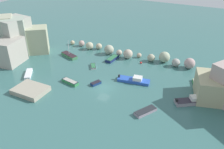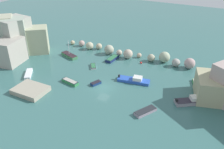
# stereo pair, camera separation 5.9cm
# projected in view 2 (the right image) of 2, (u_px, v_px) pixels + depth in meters

# --- Properties ---
(cove_water) EXTENTS (160.00, 160.00, 0.00)m
(cove_water) POSITION_uv_depth(u_px,v_px,m) (103.00, 87.00, 50.39)
(cove_water) COLOR #396966
(cove_water) RESTS_ON ground
(cliff_headland_left) EXTENTS (21.83, 21.24, 9.92)m
(cliff_headland_left) POSITION_uv_depth(u_px,v_px,m) (15.00, 39.00, 62.92)
(cliff_headland_left) COLOR #A3A887
(cliff_headland_left) RESTS_ON ground
(rock_breakwater) EXTENTS (35.11, 4.46, 2.72)m
(rock_breakwater) POSITION_uv_depth(u_px,v_px,m) (136.00, 54.00, 62.08)
(rock_breakwater) COLOR tan
(rock_breakwater) RESTS_ON ground
(stone_dock) EXTENTS (6.53, 5.07, 0.99)m
(stone_dock) POSITION_uv_depth(u_px,v_px,m) (31.00, 90.00, 48.63)
(stone_dock) COLOR #A39B88
(stone_dock) RESTS_ON ground
(channel_buoy) EXTENTS (0.49, 0.49, 0.49)m
(channel_buoy) POSITION_uv_depth(u_px,v_px,m) (141.00, 63.00, 59.77)
(channel_buoy) COLOR red
(channel_buoy) RESTS_ON cove_water
(moored_boat_0) EXTENTS (7.06, 2.90, 1.35)m
(moored_boat_0) POSITION_uv_depth(u_px,v_px,m) (134.00, 80.00, 52.15)
(moored_boat_0) COLOR blue
(moored_boat_0) RESTS_ON cove_water
(moored_boat_1) EXTENTS (1.85, 3.23, 0.53)m
(moored_boat_1) POSITION_uv_depth(u_px,v_px,m) (195.00, 83.00, 51.48)
(moored_boat_1) COLOR #368A42
(moored_boat_1) RESTS_ON cove_water
(moored_boat_2) EXTENTS (5.34, 3.33, 4.62)m
(moored_boat_2) POSITION_uv_depth(u_px,v_px,m) (69.00, 55.00, 63.21)
(moored_boat_2) COLOR #3F7E51
(moored_boat_2) RESTS_ON cove_water
(moored_boat_3) EXTENTS (3.42, 4.40, 0.61)m
(moored_boat_3) POSITION_uv_depth(u_px,v_px,m) (145.00, 111.00, 42.96)
(moored_boat_3) COLOR gray
(moored_boat_3) RESTS_ON cove_water
(moored_boat_4) EXTENTS (4.17, 1.96, 0.70)m
(moored_boat_4) POSITION_uv_depth(u_px,v_px,m) (70.00, 82.00, 51.68)
(moored_boat_4) COLOR #348A4D
(moored_boat_4) RESTS_ON cove_water
(moored_boat_5) EXTENTS (6.59, 5.26, 1.47)m
(moored_boat_5) POSITION_uv_depth(u_px,v_px,m) (193.00, 101.00, 45.40)
(moored_boat_5) COLOR gray
(moored_boat_5) RESTS_ON cove_water
(moored_boat_6) EXTENTS (2.55, 3.01, 0.45)m
(moored_boat_6) POSITION_uv_depth(u_px,v_px,m) (93.00, 66.00, 58.19)
(moored_boat_6) COLOR white
(moored_boat_6) RESTS_ON cove_water
(moored_boat_7) EXTENTS (2.00, 4.45, 0.69)m
(moored_boat_7) POSITION_uv_depth(u_px,v_px,m) (112.00, 59.00, 61.61)
(moored_boat_7) COLOR navy
(moored_boat_7) RESTS_ON cove_water
(moored_boat_8) EXTENTS (1.87, 2.47, 0.58)m
(moored_boat_8) POSITION_uv_depth(u_px,v_px,m) (96.00, 83.00, 51.33)
(moored_boat_8) COLOR navy
(moored_boat_8) RESTS_ON cove_water
(moored_boat_9) EXTENTS (2.53, 1.34, 0.43)m
(moored_boat_9) POSITION_uv_depth(u_px,v_px,m) (38.00, 90.00, 49.17)
(moored_boat_9) COLOR red
(moored_boat_9) RESTS_ON cove_water
(moored_boat_10) EXTENTS (3.52, 4.36, 0.64)m
(moored_boat_10) POSITION_uv_depth(u_px,v_px,m) (28.00, 74.00, 54.71)
(moored_boat_10) COLOR white
(moored_boat_10) RESTS_ON cove_water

